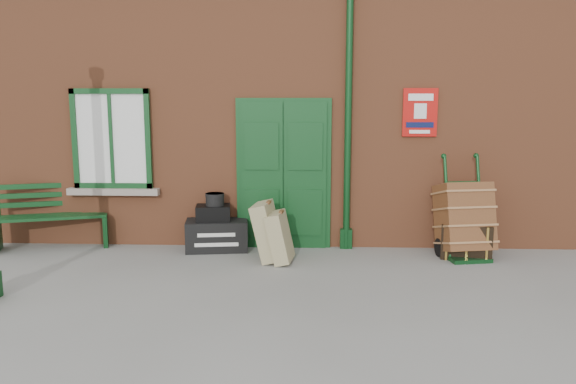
# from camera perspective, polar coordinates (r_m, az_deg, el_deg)

# --- Properties ---
(ground) EXTENTS (80.00, 80.00, 0.00)m
(ground) POSITION_cam_1_polar(r_m,az_deg,el_deg) (7.24, 1.35, -8.63)
(ground) COLOR gray
(ground) RESTS_ON ground
(station_building) EXTENTS (10.30, 4.30, 4.36)m
(station_building) POSITION_cam_1_polar(r_m,az_deg,el_deg) (10.38, 1.80, 8.98)
(station_building) COLOR #995231
(station_building) RESTS_ON ground
(bench) EXTENTS (1.70, 0.97, 1.01)m
(bench) POSITION_cam_1_polar(r_m,az_deg,el_deg) (9.29, -22.87, -2.11)
(bench) COLOR #113E1A
(bench) RESTS_ON ground
(houdini_trunk) EXTENTS (0.97, 0.62, 0.45)m
(houdini_trunk) POSITION_cam_1_polar(r_m,az_deg,el_deg) (8.50, -7.23, -4.37)
(houdini_trunk) COLOR black
(houdini_trunk) RESTS_ON ground
(strongbox) EXTENTS (0.55, 0.43, 0.23)m
(strongbox) POSITION_cam_1_polar(r_m,az_deg,el_deg) (8.44, -7.61, -2.11)
(strongbox) COLOR black
(strongbox) RESTS_ON houdini_trunk
(hatbox) EXTENTS (0.31, 0.31, 0.18)m
(hatbox) POSITION_cam_1_polar(r_m,az_deg,el_deg) (8.39, -7.44, -0.74)
(hatbox) COLOR black
(hatbox) RESTS_ON strongbox
(suitcase_back) EXTENTS (0.48, 0.62, 0.83)m
(suitcase_back) POSITION_cam_1_polar(r_m,az_deg,el_deg) (7.88, -2.09, -3.99)
(suitcase_back) COLOR tan
(suitcase_back) RESTS_ON ground
(suitcase_front) EXTENTS (0.41, 0.56, 0.72)m
(suitcase_front) POSITION_cam_1_polar(r_m,az_deg,el_deg) (7.78, -0.82, -4.59)
(suitcase_front) COLOR tan
(suitcase_front) RESTS_ON ground
(porter_trolley) EXTENTS (0.82, 0.87, 1.44)m
(porter_trolley) POSITION_cam_1_polar(r_m,az_deg,el_deg) (8.38, 17.46, -2.62)
(porter_trolley) COLOR #0E3817
(porter_trolley) RESTS_ON ground
(dark_trunk) EXTENTS (0.77, 0.58, 0.50)m
(dark_trunk) POSITION_cam_1_polar(r_m,az_deg,el_deg) (8.44, 17.61, -4.69)
(dark_trunk) COLOR black
(dark_trunk) RESTS_ON ground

